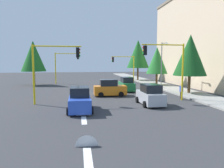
# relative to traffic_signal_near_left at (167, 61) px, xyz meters

# --- Properties ---
(ground_plane) EXTENTS (120.00, 120.00, 0.00)m
(ground_plane) POSITION_rel_traffic_signal_near_left_xyz_m (-6.00, -5.74, -4.19)
(ground_plane) COLOR #353538
(sidewalk_kerb) EXTENTS (80.00, 4.00, 0.15)m
(sidewalk_kerb) POSITION_rel_traffic_signal_near_left_xyz_m (-11.00, 4.76, -4.11)
(sidewalk_kerb) COLOR gray
(sidewalk_kerb) RESTS_ON ground
(lane_arrow_near) EXTENTS (2.40, 1.10, 1.10)m
(lane_arrow_near) POSITION_rel_traffic_signal_near_left_xyz_m (5.51, -8.74, -4.18)
(lane_arrow_near) COLOR silver
(lane_arrow_near) RESTS_ON ground
(lane_arrow_mid) EXTENTS (2.40, 1.10, 1.10)m
(lane_arrow_mid) POSITION_rel_traffic_signal_near_left_xyz_m (11.51, -8.74, -4.18)
(lane_arrow_mid) COLOR silver
(lane_arrow_mid) RESTS_ON ground
(apartment_block) EXTENTS (23.13, 9.30, 15.95)m
(apartment_block) POSITION_rel_traffic_signal_near_left_xyz_m (-13.37, 12.76, 3.80)
(apartment_block) COLOR beige
(apartment_block) RESTS_ON ground
(traffic_signal_near_left) EXTENTS (0.36, 4.59, 5.94)m
(traffic_signal_near_left) POSITION_rel_traffic_signal_near_left_xyz_m (0.00, 0.00, 0.00)
(traffic_signal_near_left) COLOR yellow
(traffic_signal_near_left) RESTS_ON ground
(traffic_signal_far_right) EXTENTS (0.36, 4.59, 5.76)m
(traffic_signal_far_right) POSITION_rel_traffic_signal_near_left_xyz_m (-20.00, -11.45, -0.11)
(traffic_signal_far_right) COLOR yellow
(traffic_signal_far_right) RESTS_ON ground
(traffic_signal_near_right) EXTENTS (0.36, 4.59, 5.67)m
(traffic_signal_near_right) POSITION_rel_traffic_signal_near_left_xyz_m (0.00, -11.43, -0.17)
(traffic_signal_near_right) COLOR yellow
(traffic_signal_near_right) RESTS_ON ground
(traffic_signal_far_left) EXTENTS (0.36, 4.59, 5.24)m
(traffic_signal_far_left) POSITION_rel_traffic_signal_near_left_xyz_m (-20.00, -0.11, -0.46)
(traffic_signal_far_left) COLOR yellow
(traffic_signal_far_left) RESTS_ON ground
(street_lamp_curbside) EXTENTS (2.15, 0.28, 7.00)m
(street_lamp_curbside) POSITION_rel_traffic_signal_near_left_xyz_m (-9.61, 3.46, 0.16)
(street_lamp_curbside) COLOR slate
(street_lamp_curbside) RESTS_ON ground
(tree_opposite_side) EXTENTS (4.22, 4.22, 7.71)m
(tree_opposite_side) POSITION_rel_traffic_signal_near_left_xyz_m (-18.00, -16.74, 0.88)
(tree_opposite_side) COLOR brown
(tree_opposite_side) RESTS_ON ground
(tree_roadside_near) EXTENTS (4.08, 4.08, 7.45)m
(tree_roadside_near) POSITION_rel_traffic_signal_near_left_xyz_m (-4.00, 4.76, 0.70)
(tree_roadside_near) COLOR brown
(tree_roadside_near) RESTS_ON ground
(tree_roadside_mid) EXTENTS (3.61, 3.61, 6.58)m
(tree_roadside_mid) POSITION_rel_traffic_signal_near_left_xyz_m (-14.00, 4.26, 0.12)
(tree_roadside_mid) COLOR brown
(tree_roadside_mid) RESTS_ON ground
(tree_roadside_far) EXTENTS (4.79, 4.79, 8.77)m
(tree_roadside_far) POSITION_rel_traffic_signal_near_left_xyz_m (-24.00, 3.76, 1.58)
(tree_roadside_far) COLOR brown
(tree_roadside_far) RESTS_ON ground
(car_orange) EXTENTS (1.96, 3.81, 1.98)m
(car_orange) POSITION_rel_traffic_signal_near_left_xyz_m (-4.00, -5.40, -3.29)
(car_orange) COLOR orange
(car_orange) RESTS_ON ground
(car_green) EXTENTS (3.83, 1.94, 1.98)m
(car_green) POSITION_rel_traffic_signal_near_left_xyz_m (-7.84, -2.45, -3.29)
(car_green) COLOR #1E7238
(car_green) RESTS_ON ground
(car_silver) EXTENTS (3.91, 2.03, 1.98)m
(car_silver) POSITION_rel_traffic_signal_near_left_xyz_m (1.86, -2.39, -3.29)
(car_silver) COLOR #B2B5BA
(car_silver) RESTS_ON ground
(car_blue) EXTENTS (4.17, 2.04, 1.98)m
(car_blue) POSITION_rel_traffic_signal_near_left_xyz_m (3.34, -8.99, -3.29)
(car_blue) COLOR blue
(car_blue) RESTS_ON ground
(pedestrian_crossing) EXTENTS (0.40, 0.24, 1.70)m
(pedestrian_crossing) POSITION_rel_traffic_signal_near_left_xyz_m (-0.44, 1.91, -3.28)
(pedestrian_crossing) COLOR #262638
(pedestrian_crossing) RESTS_ON ground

